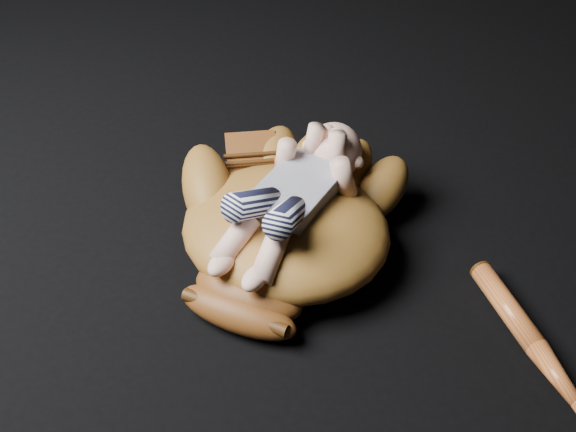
% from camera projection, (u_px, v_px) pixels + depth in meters
% --- Properties ---
extents(baseball_glove, '(0.53, 0.58, 0.16)m').
position_uv_depth(baseball_glove, '(286.00, 222.00, 1.22)').
color(baseball_glove, brown).
rests_on(baseball_glove, ground).
extents(newborn_baby, '(0.27, 0.42, 0.16)m').
position_uv_depth(newborn_baby, '(288.00, 196.00, 1.18)').
color(newborn_baby, '#DDA68E').
rests_on(newborn_baby, baseball_glove).
extents(baseball_bat, '(0.24, 0.35, 0.04)m').
position_uv_depth(baseball_bat, '(545.00, 359.00, 1.08)').
color(baseball_bat, '#AF5222').
rests_on(baseball_bat, ground).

